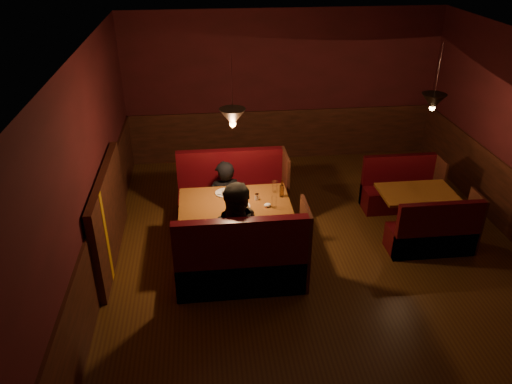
{
  "coord_description": "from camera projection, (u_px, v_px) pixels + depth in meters",
  "views": [
    {
      "loc": [
        -1.55,
        -5.7,
        4.23
      ],
      "look_at": [
        -0.88,
        0.31,
        0.95
      ],
      "focal_mm": 35.0,
      "sensor_mm": 36.0,
      "label": 1
    }
  ],
  "objects": [
    {
      "name": "diner_b",
      "position": [
        240.0,
        223.0,
        6.32
      ],
      "size": [
        0.9,
        0.72,
        1.76
      ],
      "primitive_type": "imported",
      "rotation": [
        0.0,
        0.0,
        -0.07
      ],
      "color": "black",
      "rests_on": "ground"
    },
    {
      "name": "main_bench_near",
      "position": [
        243.0,
        265.0,
        6.37
      ],
      "size": [
        1.69,
        0.6,
        1.15
      ],
      "color": "#44070C",
      "rests_on": "ground"
    },
    {
      "name": "second_bench_far",
      "position": [
        400.0,
        191.0,
        8.31
      ],
      "size": [
        1.24,
        0.47,
        0.89
      ],
      "color": "#44070C",
      "rests_on": "ground"
    },
    {
      "name": "second_bench_near",
      "position": [
        434.0,
        235.0,
        7.13
      ],
      "size": [
        1.24,
        0.47,
        0.89
      ],
      "color": "#44070C",
      "rests_on": "ground"
    },
    {
      "name": "second_table",
      "position": [
        416.0,
        201.0,
        7.63
      ],
      "size": [
        1.12,
        0.72,
        0.63
      ],
      "color": "brown",
      "rests_on": "ground"
    },
    {
      "name": "diner_a",
      "position": [
        224.0,
        186.0,
        7.46
      ],
      "size": [
        0.61,
        0.46,
        1.51
      ],
      "primitive_type": "imported",
      "rotation": [
        0.0,
        0.0,
        3.33
      ],
      "color": "black",
      "rests_on": "ground"
    },
    {
      "name": "room",
      "position": [
        303.0,
        192.0,
        6.66
      ],
      "size": [
        6.02,
        7.02,
        2.92
      ],
      "color": "brown",
      "rests_on": "ground"
    },
    {
      "name": "main_table",
      "position": [
        236.0,
        213.0,
        7.01
      ],
      "size": [
        1.53,
        0.93,
        1.07
      ],
      "color": "brown",
      "rests_on": "ground"
    },
    {
      "name": "main_bench_far",
      "position": [
        233.0,
        199.0,
        7.9
      ],
      "size": [
        1.69,
        0.6,
        1.15
      ],
      "color": "#44070C",
      "rests_on": "ground"
    }
  ]
}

